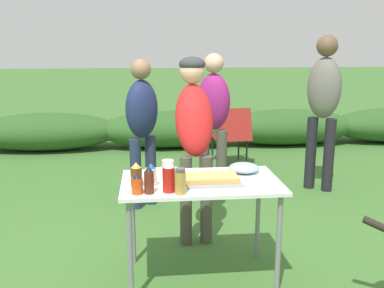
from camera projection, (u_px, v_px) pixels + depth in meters
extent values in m
plane|color=#3D6B2D|center=(200.00, 277.00, 3.14)|extent=(60.00, 60.00, 0.00)
ellipsoid|color=#2D5623|center=(46.00, 132.00, 6.90)|extent=(2.40, 0.90, 0.60)
ellipsoid|color=#2D5623|center=(170.00, 129.00, 7.10)|extent=(2.40, 0.90, 0.60)
ellipsoid|color=#2D5623|center=(287.00, 127.00, 7.30)|extent=(2.40, 0.90, 0.60)
cube|color=white|center=(201.00, 182.00, 2.98)|extent=(1.10, 0.64, 0.02)
cylinder|color=gray|center=(130.00, 253.00, 2.75)|extent=(0.04, 0.04, 0.71)
cylinder|color=gray|center=(279.00, 246.00, 2.85)|extent=(0.04, 0.04, 0.71)
cylinder|color=gray|center=(133.00, 220.00, 3.27)|extent=(0.04, 0.04, 0.71)
cylinder|color=gray|center=(258.00, 214.00, 3.37)|extent=(0.04, 0.04, 0.71)
cube|color=#9E9EA3|center=(210.00, 182.00, 2.92)|extent=(0.42, 0.24, 0.02)
cube|color=tan|center=(211.00, 178.00, 2.91)|extent=(0.37, 0.21, 0.04)
cylinder|color=white|center=(168.00, 173.00, 3.10)|extent=(0.25, 0.25, 0.03)
ellipsoid|color=#99B2CC|center=(244.00, 168.00, 3.17)|extent=(0.22, 0.22, 0.07)
cylinder|color=white|center=(168.00, 172.00, 2.88)|extent=(0.08, 0.08, 0.17)
cylinder|color=red|center=(169.00, 180.00, 2.73)|extent=(0.08, 0.08, 0.16)
cone|color=white|center=(169.00, 164.00, 2.71)|extent=(0.07, 0.07, 0.05)
cylinder|color=silver|center=(151.00, 177.00, 2.85)|extent=(0.08, 0.08, 0.12)
cone|color=#194793|center=(151.00, 166.00, 2.83)|extent=(0.06, 0.06, 0.03)
cylinder|color=#562314|center=(149.00, 183.00, 2.70)|extent=(0.06, 0.06, 0.14)
cone|color=black|center=(149.00, 169.00, 2.68)|extent=(0.05, 0.05, 0.04)
cylinder|color=#CC4214|center=(137.00, 186.00, 2.70)|extent=(0.07, 0.07, 0.10)
cone|color=black|center=(137.00, 176.00, 2.69)|extent=(0.06, 0.06, 0.03)
cylinder|color=#B2893D|center=(180.00, 183.00, 2.69)|extent=(0.07, 0.07, 0.14)
cylinder|color=#4C4C4C|center=(180.00, 170.00, 2.67)|extent=(0.06, 0.06, 0.03)
cylinder|color=brown|center=(136.00, 177.00, 2.84)|extent=(0.08, 0.08, 0.13)
cone|color=gold|center=(136.00, 165.00, 2.83)|extent=(0.07, 0.07, 0.04)
cylinder|color=#4C473D|center=(186.00, 201.00, 3.58)|extent=(0.10, 0.10, 0.77)
cylinder|color=#4C473D|center=(206.00, 200.00, 3.61)|extent=(0.10, 0.10, 0.77)
ellipsoid|color=red|center=(194.00, 120.00, 3.56)|extent=(0.34, 0.46, 0.66)
sphere|color=#DBAD89|center=(192.00, 71.00, 3.58)|extent=(0.21, 0.21, 0.21)
ellipsoid|color=#333338|center=(192.00, 64.00, 3.57)|extent=(0.22, 0.22, 0.13)
cylinder|color=#4C473D|center=(204.00, 162.00, 4.81)|extent=(0.12, 0.12, 0.76)
cylinder|color=#4C473D|center=(221.00, 164.00, 4.74)|extent=(0.12, 0.12, 0.76)
ellipsoid|color=#931E70|center=(213.00, 102.00, 4.62)|extent=(0.44, 0.40, 0.61)
sphere|color=#DBAD89|center=(214.00, 63.00, 4.53)|extent=(0.21, 0.21, 0.21)
cylinder|color=black|center=(311.00, 153.00, 5.02)|extent=(0.12, 0.12, 0.85)
cylinder|color=black|center=(329.00, 155.00, 4.91)|extent=(0.12, 0.12, 0.85)
ellipsoid|color=slate|center=(324.00, 88.00, 4.80)|extent=(0.47, 0.45, 0.69)
sphere|color=brown|center=(327.00, 46.00, 4.69)|extent=(0.23, 0.23, 0.23)
cylinder|color=#232D4C|center=(136.00, 174.00, 4.39)|extent=(0.11, 0.11, 0.73)
cylinder|color=#232D4C|center=(151.00, 170.00, 4.53)|extent=(0.11, 0.11, 0.73)
ellipsoid|color=navy|center=(142.00, 109.00, 4.31)|extent=(0.44, 0.42, 0.59)
sphere|color=#936B4C|center=(141.00, 69.00, 4.22)|extent=(0.20, 0.20, 0.20)
cylinder|color=#28231E|center=(380.00, 226.00, 2.62)|extent=(0.20, 0.13, 0.11)
cube|color=maroon|center=(229.00, 137.00, 6.07)|extent=(0.49, 0.49, 0.03)
cube|color=maroon|center=(235.00, 125.00, 5.75)|extent=(0.47, 0.19, 0.44)
cylinder|color=black|center=(219.00, 155.00, 5.89)|extent=(0.02, 0.02, 0.38)
cylinder|color=black|center=(247.00, 153.00, 5.96)|extent=(0.02, 0.02, 0.38)
cylinder|color=black|center=(212.00, 148.00, 6.27)|extent=(0.02, 0.02, 0.38)
cylinder|color=black|center=(239.00, 147.00, 6.34)|extent=(0.02, 0.02, 0.38)
cylinder|color=black|center=(214.00, 126.00, 5.99)|extent=(0.05, 0.41, 0.02)
cylinder|color=black|center=(245.00, 125.00, 6.07)|extent=(0.05, 0.41, 0.02)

